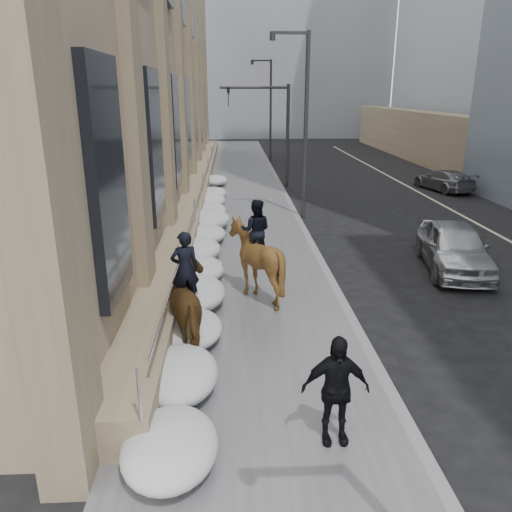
% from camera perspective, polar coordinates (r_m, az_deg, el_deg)
% --- Properties ---
extents(ground, '(140.00, 140.00, 0.00)m').
position_cam_1_polar(ground, '(10.11, -0.14, -15.36)').
color(ground, black).
rests_on(ground, ground).
extents(sidewalk, '(5.00, 80.00, 0.12)m').
position_cam_1_polar(sidewalk, '(19.23, -1.54, 1.56)').
color(sidewalk, '#4C4C4E').
rests_on(sidewalk, ground).
extents(curb, '(0.24, 80.00, 0.12)m').
position_cam_1_polar(curb, '(19.46, 6.20, 1.66)').
color(curb, slate).
rests_on(curb, ground).
extents(lane_line, '(0.15, 70.00, 0.01)m').
position_cam_1_polar(lane_line, '(22.11, 26.82, 1.64)').
color(lane_line, '#BFB78C').
rests_on(lane_line, ground).
extents(limestone_building, '(6.10, 44.00, 18.00)m').
position_cam_1_polar(limestone_building, '(28.97, -13.72, 24.40)').
color(limestone_building, '#877558').
rests_on(limestone_building, ground).
extents(bg_building_mid, '(30.00, 12.00, 28.00)m').
position_cam_1_polar(bg_building_mid, '(69.05, 0.94, 25.33)').
color(bg_building_mid, slate).
rests_on(bg_building_mid, ground).
extents(bg_building_far, '(24.00, 12.00, 20.00)m').
position_cam_1_polar(bg_building_far, '(80.72, -7.30, 21.34)').
color(bg_building_far, gray).
rests_on(bg_building_far, ground).
extents(streetlight_mid, '(1.71, 0.24, 8.00)m').
position_cam_1_polar(streetlight_mid, '(22.64, 5.33, 15.67)').
color(streetlight_mid, '#2D2D30').
rests_on(streetlight_mid, ground).
extents(streetlight_far, '(1.71, 0.24, 8.00)m').
position_cam_1_polar(streetlight_far, '(42.53, 1.47, 16.96)').
color(streetlight_far, '#2D2D30').
rests_on(streetlight_far, ground).
extents(traffic_signal, '(4.10, 0.22, 6.00)m').
position_cam_1_polar(traffic_signal, '(30.55, 1.88, 15.33)').
color(traffic_signal, '#2D2D30').
rests_on(traffic_signal, ground).
extents(snow_bank, '(1.70, 18.10, 0.76)m').
position_cam_1_polar(snow_bank, '(17.32, -6.11, 0.98)').
color(snow_bank, silver).
rests_on(snow_bank, sidewalk).
extents(mounted_horse_left, '(1.65, 2.45, 2.62)m').
position_cam_1_polar(mounted_horse_left, '(11.21, -7.15, -5.28)').
color(mounted_horse_left, '#432C14').
rests_on(mounted_horse_left, sidewalk).
extents(mounted_horse_right, '(2.01, 2.19, 2.73)m').
position_cam_1_polar(mounted_horse_right, '(13.67, -0.05, -0.09)').
color(mounted_horse_right, '#503516').
rests_on(mounted_horse_right, sidewalk).
extents(pedestrian, '(1.11, 0.47, 1.89)m').
position_cam_1_polar(pedestrian, '(8.36, 9.05, -14.85)').
color(pedestrian, black).
rests_on(pedestrian, sidewalk).
extents(car_silver, '(2.65, 4.86, 1.57)m').
position_cam_1_polar(car_silver, '(17.48, 21.69, 0.98)').
color(car_silver, '#ADB0B5').
rests_on(car_silver, ground).
extents(car_grey, '(2.70, 4.54, 1.23)m').
position_cam_1_polar(car_grey, '(31.70, 20.65, 8.12)').
color(car_grey, slate).
rests_on(car_grey, ground).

